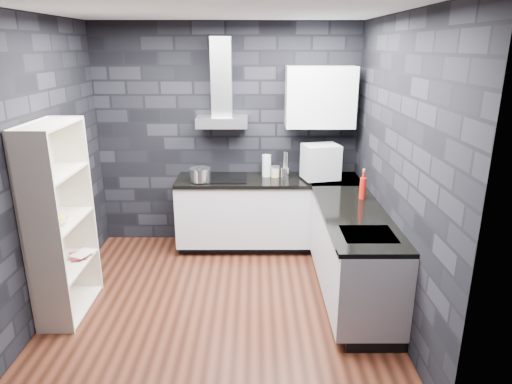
{
  "coord_description": "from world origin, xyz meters",
  "views": [
    {
      "loc": [
        0.34,
        -3.96,
        2.42
      ],
      "look_at": [
        0.35,
        0.45,
        1.0
      ],
      "focal_mm": 32.0,
      "sensor_mm": 36.0,
      "label": 1
    }
  ],
  "objects_px": {
    "pot": "(200,175)",
    "fruit_bowl": "(57,221)",
    "appliance_garage": "(321,162)",
    "bookshelf": "(60,222)",
    "glass_vase": "(267,166)",
    "storage_jar": "(275,172)",
    "red_bottle": "(363,188)",
    "utensil_crock": "(285,173)"
  },
  "relations": [
    {
      "from": "fruit_bowl",
      "to": "glass_vase",
      "type": "bearing_deg",
      "value": 39.77
    },
    {
      "from": "appliance_garage",
      "to": "red_bottle",
      "type": "xyz_separation_m",
      "value": [
        0.35,
        -0.68,
        -0.11
      ]
    },
    {
      "from": "bookshelf",
      "to": "glass_vase",
      "type": "bearing_deg",
      "value": 30.49
    },
    {
      "from": "storage_jar",
      "to": "bookshelf",
      "type": "xyz_separation_m",
      "value": [
        -2.01,
        -1.48,
        -0.06
      ]
    },
    {
      "from": "utensil_crock",
      "to": "red_bottle",
      "type": "relative_size",
      "value": 0.58
    },
    {
      "from": "storage_jar",
      "to": "utensil_crock",
      "type": "xyz_separation_m",
      "value": [
        0.12,
        -0.04,
        0.0
      ]
    },
    {
      "from": "utensil_crock",
      "to": "appliance_garage",
      "type": "distance_m",
      "value": 0.45
    },
    {
      "from": "glass_vase",
      "to": "bookshelf",
      "type": "relative_size",
      "value": 0.15
    },
    {
      "from": "storage_jar",
      "to": "red_bottle",
      "type": "xyz_separation_m",
      "value": [
        0.87,
        -0.83,
        0.05
      ]
    },
    {
      "from": "storage_jar",
      "to": "red_bottle",
      "type": "bearing_deg",
      "value": -43.49
    },
    {
      "from": "pot",
      "to": "fruit_bowl",
      "type": "height_order",
      "value": "pot"
    },
    {
      "from": "storage_jar",
      "to": "red_bottle",
      "type": "height_order",
      "value": "red_bottle"
    },
    {
      "from": "fruit_bowl",
      "to": "red_bottle",
      "type": "bearing_deg",
      "value": 14.09
    },
    {
      "from": "red_bottle",
      "to": "bookshelf",
      "type": "xyz_separation_m",
      "value": [
        -2.87,
        -0.66,
        -0.11
      ]
    },
    {
      "from": "glass_vase",
      "to": "red_bottle",
      "type": "relative_size",
      "value": 1.18
    },
    {
      "from": "pot",
      "to": "storage_jar",
      "type": "bearing_deg",
      "value": 13.33
    },
    {
      "from": "storage_jar",
      "to": "fruit_bowl",
      "type": "distance_m",
      "value": 2.53
    },
    {
      "from": "pot",
      "to": "fruit_bowl",
      "type": "relative_size",
      "value": 1.09
    },
    {
      "from": "utensil_crock",
      "to": "glass_vase",
      "type": "bearing_deg",
      "value": 160.92
    },
    {
      "from": "utensil_crock",
      "to": "fruit_bowl",
      "type": "relative_size",
      "value": 0.6
    },
    {
      "from": "utensil_crock",
      "to": "bookshelf",
      "type": "height_order",
      "value": "bookshelf"
    },
    {
      "from": "utensil_crock",
      "to": "bookshelf",
      "type": "distance_m",
      "value": 2.56
    },
    {
      "from": "red_bottle",
      "to": "bookshelf",
      "type": "bearing_deg",
      "value": -167.12
    },
    {
      "from": "bookshelf",
      "to": "fruit_bowl",
      "type": "relative_size",
      "value": 8.27
    },
    {
      "from": "red_bottle",
      "to": "fruit_bowl",
      "type": "distance_m",
      "value": 2.96
    },
    {
      "from": "glass_vase",
      "to": "bookshelf",
      "type": "bearing_deg",
      "value": -141.39
    },
    {
      "from": "utensil_crock",
      "to": "appliance_garage",
      "type": "xyz_separation_m",
      "value": [
        0.41,
        -0.1,
        0.16
      ]
    },
    {
      "from": "storage_jar",
      "to": "fruit_bowl",
      "type": "relative_size",
      "value": 0.55
    },
    {
      "from": "glass_vase",
      "to": "fruit_bowl",
      "type": "xyz_separation_m",
      "value": [
        -1.9,
        -1.58,
        -0.1
      ]
    },
    {
      "from": "glass_vase",
      "to": "pot",
      "type": "bearing_deg",
      "value": -162.61
    },
    {
      "from": "utensil_crock",
      "to": "fruit_bowl",
      "type": "xyz_separation_m",
      "value": [
        -2.12,
        -1.5,
        -0.03
      ]
    },
    {
      "from": "appliance_garage",
      "to": "storage_jar",
      "type": "bearing_deg",
      "value": 151.58
    },
    {
      "from": "pot",
      "to": "appliance_garage",
      "type": "xyz_separation_m",
      "value": [
        1.41,
        0.07,
        0.14
      ]
    },
    {
      "from": "bookshelf",
      "to": "utensil_crock",
      "type": "bearing_deg",
      "value": 26.07
    },
    {
      "from": "utensil_crock",
      "to": "appliance_garage",
      "type": "height_order",
      "value": "appliance_garage"
    },
    {
      "from": "red_bottle",
      "to": "fruit_bowl",
      "type": "height_order",
      "value": "red_bottle"
    },
    {
      "from": "bookshelf",
      "to": "pot",
      "type": "bearing_deg",
      "value": 40.51
    },
    {
      "from": "glass_vase",
      "to": "red_bottle",
      "type": "height_order",
      "value": "glass_vase"
    },
    {
      "from": "glass_vase",
      "to": "fruit_bowl",
      "type": "distance_m",
      "value": 2.47
    },
    {
      "from": "bookshelf",
      "to": "fruit_bowl",
      "type": "bearing_deg",
      "value": -98.12
    },
    {
      "from": "appliance_garage",
      "to": "fruit_bowl",
      "type": "distance_m",
      "value": 2.9
    },
    {
      "from": "glass_vase",
      "to": "fruit_bowl",
      "type": "relative_size",
      "value": 1.22
    }
  ]
}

